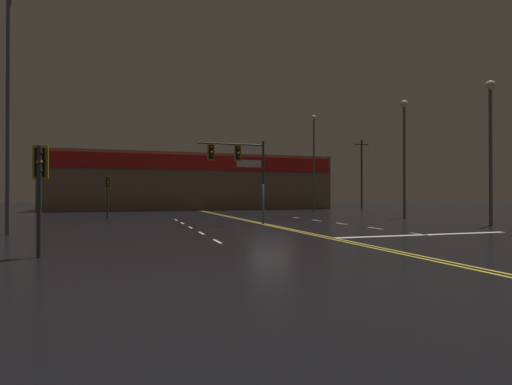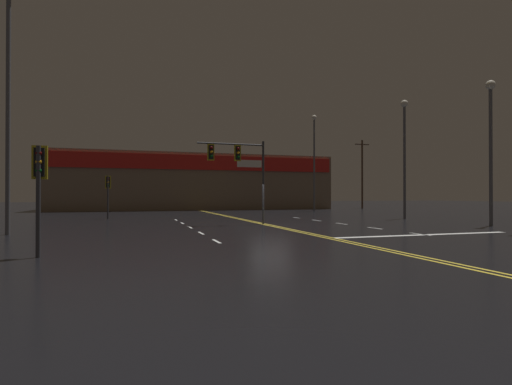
{
  "view_description": "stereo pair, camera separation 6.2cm",
  "coord_description": "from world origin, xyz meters",
  "views": [
    {
      "loc": [
        -8.09,
        -22.52,
        1.79
      ],
      "look_at": [
        0.0,
        2.88,
        2.0
      ],
      "focal_mm": 28.0,
      "sensor_mm": 36.0,
      "label": 1
    },
    {
      "loc": [
        -8.04,
        -22.54,
        1.79
      ],
      "look_at": [
        0.0,
        2.88,
        2.0
      ],
      "focal_mm": 28.0,
      "sensor_mm": 36.0,
      "label": 2
    }
  ],
  "objects": [
    {
      "name": "building_backdrop",
      "position": [
        0.0,
        30.38,
        3.52
      ],
      "size": [
        35.38,
        10.23,
        7.02
      ],
      "color": "#7A6651",
      "rests_on": "ground"
    },
    {
      "name": "streetlight_near_right",
      "position": [
        -13.38,
        -1.74,
        7.1
      ],
      "size": [
        0.56,
        0.56,
        11.41
      ],
      "color": "#59595E",
      "rests_on": "ground"
    },
    {
      "name": "road_markings",
      "position": [
        0.9,
        -1.4,
        0.0
      ],
      "size": [
        14.27,
        60.0,
        0.01
      ],
      "color": "gold",
      "rests_on": "ground"
    },
    {
      "name": "utility_pole_row",
      "position": [
        -2.19,
        26.23,
        5.67
      ],
      "size": [
        47.64,
        0.26,
        12.04
      ],
      "color": "#4C3828",
      "rests_on": "ground"
    },
    {
      "name": "streetlight_near_left",
      "position": [
        12.41,
        3.63,
        5.93
      ],
      "size": [
        0.56,
        0.56,
        9.27
      ],
      "color": "#59595E",
      "rests_on": "ground"
    },
    {
      "name": "streetlight_median_approach",
      "position": [
        12.41,
        -4.18,
        5.6
      ],
      "size": [
        0.56,
        0.56,
        8.66
      ],
      "color": "#59595E",
      "rests_on": "ground"
    },
    {
      "name": "ground_plane",
      "position": [
        0.0,
        0.0,
        0.0
      ],
      "size": [
        200.0,
        200.0,
        0.0
      ],
      "primitive_type": "plane",
      "color": "black"
    },
    {
      "name": "traffic_signal_median",
      "position": [
        -1.8,
        1.18,
        3.96
      ],
      "size": [
        4.24,
        0.36,
        5.2
      ],
      "color": "#38383D",
      "rests_on": "ground"
    },
    {
      "name": "streetlight_far_right",
      "position": [
        12.22,
        19.26,
        6.93
      ],
      "size": [
        0.56,
        0.56,
        11.11
      ],
      "color": "#59595E",
      "rests_on": "ground"
    },
    {
      "name": "traffic_signal_corner_northwest",
      "position": [
        -9.67,
        10.27,
        2.44
      ],
      "size": [
        0.42,
        0.36,
        3.33
      ],
      "color": "#38383D",
      "rests_on": "ground"
    },
    {
      "name": "traffic_signal_corner_southwest",
      "position": [
        -10.57,
        -9.55,
        2.39
      ],
      "size": [
        0.42,
        0.36,
        3.26
      ],
      "color": "#38383D",
      "rests_on": "ground"
    }
  ]
}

